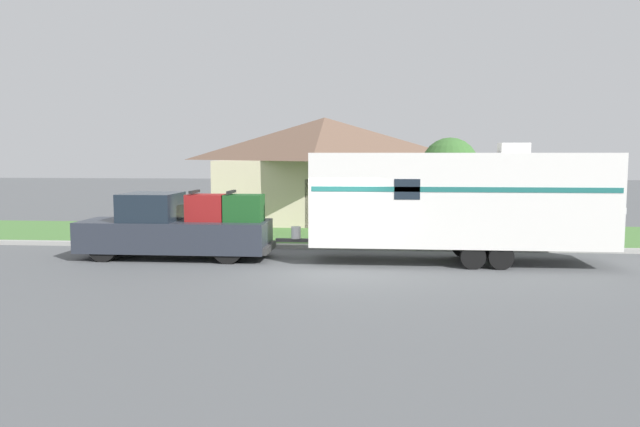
{
  "coord_description": "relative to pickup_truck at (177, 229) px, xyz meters",
  "views": [
    {
      "loc": [
        1.15,
        -16.73,
        3.17
      ],
      "look_at": [
        -0.51,
        1.5,
        1.4
      ],
      "focal_mm": 35.0,
      "sensor_mm": 36.0,
      "label": 1
    }
  ],
  "objects": [
    {
      "name": "house_across_street",
      "position": [
        3.52,
        11.67,
        1.62
      ],
      "size": [
        9.78,
        8.53,
        4.87
      ],
      "color": "beige",
      "rests_on": "ground_plane"
    },
    {
      "name": "pickup_truck",
      "position": [
        0.0,
        0.0,
        0.0
      ],
      "size": [
        5.77,
        1.91,
        2.07
      ],
      "color": "black",
      "rests_on": "ground_plane"
    },
    {
      "name": "curb_strip",
      "position": [
        4.86,
        2.25,
        -0.83
      ],
      "size": [
        80.0,
        0.3,
        0.14
      ],
      "color": "#999993",
      "rests_on": "ground_plane"
    },
    {
      "name": "mailbox",
      "position": [
        13.96,
        3.05,
        0.16
      ],
      "size": [
        0.48,
        0.2,
        1.39
      ],
      "color": "brown",
      "rests_on": "ground_plane"
    },
    {
      "name": "travel_trailer",
      "position": [
        8.37,
        -0.0,
        0.95
      ],
      "size": [
        9.57,
        2.3,
        3.46
      ],
      "color": "black",
      "rests_on": "ground_plane"
    },
    {
      "name": "lawn_strip",
      "position": [
        4.86,
        5.9,
        -0.89
      ],
      "size": [
        80.0,
        7.0,
        0.03
      ],
      "color": "#477538",
      "rests_on": "ground_plane"
    },
    {
      "name": "tree_in_yard",
      "position": [
        8.8,
        6.01,
        1.76
      ],
      "size": [
        2.18,
        2.18,
        3.77
      ],
      "color": "brown",
      "rests_on": "ground_plane"
    },
    {
      "name": "ground_plane",
      "position": [
        4.86,
        -1.5,
        -0.9
      ],
      "size": [
        120.0,
        120.0,
        0.0
      ],
      "primitive_type": "plane",
      "color": "#515456"
    }
  ]
}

